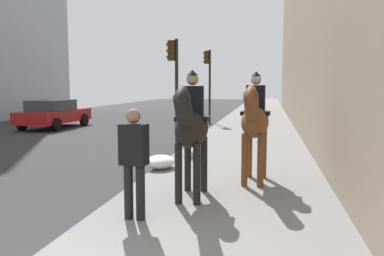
{
  "coord_description": "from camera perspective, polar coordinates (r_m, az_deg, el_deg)",
  "views": [
    {
      "loc": [
        -3.2,
        -2.77,
        2.17
      ],
      "look_at": [
        4.0,
        -1.41,
        1.4
      ],
      "focal_mm": 38.12,
      "sensor_mm": 36.0,
      "label": 1
    }
  ],
  "objects": [
    {
      "name": "traffic_light_far_curb",
      "position": [
        22.57,
        2.28,
        7.42
      ],
      "size": [
        0.2,
        0.44,
        4.09
      ],
      "color": "black",
      "rests_on": "ground"
    },
    {
      "name": "snow_pile_far",
      "position": [
        10.16,
        -4.5,
        -4.73
      ],
      "size": [
        0.93,
        0.72,
        0.32
      ],
      "primitive_type": "ellipsoid",
      "color": "white",
      "rests_on": "sidewalk_slab"
    },
    {
      "name": "car_near_lane",
      "position": [
        21.78,
        -18.77,
        1.95
      ],
      "size": [
        4.56,
        2.14,
        1.44
      ],
      "rotation": [
        0.0,
        0.0,
        -0.03
      ],
      "color": "maroon",
      "rests_on": "ground"
    },
    {
      "name": "mounted_horse_far",
      "position": [
        8.6,
        8.78,
        1.05
      ],
      "size": [
        2.15,
        0.65,
        2.34
      ],
      "rotation": [
        0.0,
        0.0,
        3.08
      ],
      "color": "brown",
      "rests_on": "sidewalk_slab"
    },
    {
      "name": "mounted_horse_near",
      "position": [
        7.29,
        -0.11,
        0.14
      ],
      "size": [
        2.15,
        0.61,
        2.33
      ],
      "rotation": [
        0.0,
        0.0,
        3.16
      ],
      "color": "black",
      "rests_on": "sidewalk_slab"
    },
    {
      "name": "pedestrian_greeting",
      "position": [
        6.24,
        -8.12,
        -3.97
      ],
      "size": [
        0.31,
        0.43,
        1.7
      ],
      "rotation": [
        0.0,
        0.0,
        -0.13
      ],
      "color": "black",
      "rests_on": "sidewalk_slab"
    },
    {
      "name": "traffic_light_near_curb",
      "position": [
        14.5,
        -2.51,
        7.46
      ],
      "size": [
        0.2,
        0.44,
        3.78
      ],
      "color": "black",
      "rests_on": "ground"
    }
  ]
}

